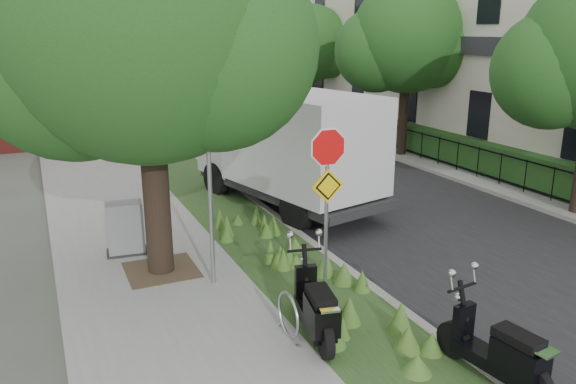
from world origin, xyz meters
name	(u,v)px	position (x,y,z in m)	size (l,w,h in m)	color
ground	(405,295)	(0.00, 0.00, 0.00)	(120.00, 120.00, 0.00)	#4C5147
sidewalk_near	(104,187)	(-4.25, 10.00, 0.06)	(3.50, 60.00, 0.12)	gray
verge	(190,178)	(-1.50, 10.00, 0.06)	(2.00, 60.00, 0.12)	#263F1B
kerb_near	(219,175)	(-0.50, 10.00, 0.07)	(0.20, 60.00, 0.13)	#9E9991
road	(310,166)	(3.00, 10.00, 0.01)	(7.00, 60.00, 0.01)	black
kerb_far	(390,156)	(6.50, 10.00, 0.07)	(0.20, 60.00, 0.13)	#9E9991
footpath_far	(426,153)	(8.20, 10.00, 0.06)	(3.20, 60.00, 0.12)	gray
street_tree_main	(140,32)	(-4.08, 2.86, 4.80)	(6.21, 5.54, 7.66)	black
bare_post	(210,183)	(-3.20, 1.80, 2.12)	(0.08, 0.08, 4.00)	#A5A8AD
bike_hoop	(288,315)	(-2.70, -0.60, 0.50)	(0.06, 0.78, 0.77)	#A5A8AD
sign_assembly	(327,177)	(-1.40, 0.58, 2.33)	(0.94, 0.08, 3.22)	#A5A8AD
fence_far	(406,140)	(7.20, 10.00, 0.67)	(0.04, 24.00, 1.00)	black
hedge_far	(420,138)	(7.90, 10.00, 0.67)	(1.00, 24.00, 1.10)	#1C4418
terrace_houses	(498,47)	(11.49, 10.00, 4.16)	(7.40, 26.40, 8.20)	beige
far_tree_b	(405,42)	(6.94, 10.05, 4.37)	(4.83, 4.31, 6.56)	black
far_tree_c	(310,47)	(6.94, 18.04, 3.95)	(4.37, 3.89, 5.93)	black
scooter_near	(317,315)	(-2.34, -0.91, 0.57)	(0.67, 1.95, 0.94)	black
scooter_far	(504,358)	(-0.57, -3.00, 0.56)	(0.56, 1.89, 0.90)	black
box_truck	(289,144)	(0.31, 5.95, 1.80)	(3.70, 6.47, 2.76)	#262628
utility_cabinet	(125,229)	(-4.48, 4.05, 0.67)	(0.91, 0.66, 1.15)	#262628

